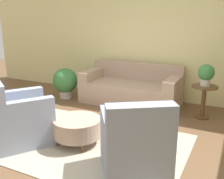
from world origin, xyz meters
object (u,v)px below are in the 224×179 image
Objects in this scene: couch at (131,89)px; ottoman_table at (77,127)px; armchair_left at (17,120)px; side_table at (204,97)px; potted_plant_floor at (65,82)px; armchair_right at (135,147)px; potted_plant_on_side_table at (206,74)px.

ottoman_table is at bearing -89.38° from couch.
armchair_left is 3.34m from side_table.
couch is at bearing 73.27° from armchair_left.
ottoman_table is at bearing -49.43° from potted_plant_floor.
side_table is at bearing 78.98° from armchair_right.
side_table is (1.56, 1.95, 0.17)m from ottoman_table.
potted_plant_floor is at bearing -167.25° from couch.
couch is 2.20m from ottoman_table.
armchair_right reaches higher than potted_plant_floor.
armchair_left reaches higher than ottoman_table.
potted_plant_on_side_table reaches higher than couch.
couch is 5.31× the size of potted_plant_on_side_table.
potted_plant_on_side_table is at bearing 135.00° from side_table.
armchair_left is 2.77× the size of potted_plant_on_side_table.
potted_plant_floor is at bearing 130.57° from ottoman_table.
couch is at bearing 171.30° from potted_plant_on_side_table.
potted_plant_on_side_table is 3.18m from potted_plant_floor.
armchair_left is at bearing -71.07° from potted_plant_floor.
armchair_left reaches higher than potted_plant_floor.
potted_plant_floor is (-1.56, -0.35, 0.08)m from couch.
potted_plant_on_side_table reaches higher than armchair_left.
armchair_right is 1.18m from ottoman_table.
ottoman_table is 2.51m from side_table.
ottoman_table is 1.14× the size of side_table.
potted_plant_on_side_table is at bearing 44.96° from armchair_left.
potted_plant_on_side_table reaches higher than potted_plant_floor.
armchair_left is 2.38m from potted_plant_floor.
ottoman_table is (-1.10, 0.41, -0.12)m from armchair_right.
potted_plant_floor is at bearing -178.00° from potted_plant_on_side_table.
armchair_left is (-0.78, -2.60, 0.07)m from couch.
ottoman_table is 2.43m from potted_plant_floor.
armchair_right reaches higher than ottoman_table.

